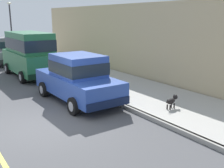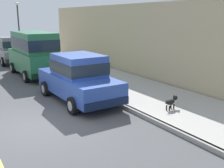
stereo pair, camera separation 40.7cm
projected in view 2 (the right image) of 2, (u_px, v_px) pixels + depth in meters
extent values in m
plane|color=#4C4C4F|center=(41.00, 124.00, 8.80)|extent=(80.00, 80.00, 0.00)
cube|color=gray|center=(123.00, 106.00, 10.44)|extent=(0.16, 64.00, 0.14)
cube|color=#A8A59E|center=(159.00, 98.00, 11.37)|extent=(3.60, 64.00, 0.14)
cube|color=#28479E|center=(78.00, 84.00, 11.17)|extent=(1.86, 4.52, 0.76)
cube|color=#28479E|center=(79.00, 65.00, 10.89)|extent=(1.61, 2.12, 0.84)
cube|color=#19232D|center=(79.00, 67.00, 10.91)|extent=(1.65, 2.16, 0.46)
cube|color=#0E1837|center=(58.00, 80.00, 13.02)|extent=(1.77, 0.22, 0.28)
cube|color=#0E1837|center=(106.00, 103.00, 9.43)|extent=(1.77, 0.22, 0.28)
cylinder|color=black|center=(46.00, 89.00, 11.92)|extent=(0.23, 0.64, 0.64)
cylinder|color=#9E9EA3|center=(46.00, 89.00, 11.92)|extent=(0.24, 0.36, 0.35)
cylinder|color=black|center=(82.00, 83.00, 12.87)|extent=(0.23, 0.64, 0.64)
cylinder|color=#9E9EA3|center=(82.00, 83.00, 12.87)|extent=(0.24, 0.36, 0.35)
cylinder|color=black|center=(73.00, 106.00, 9.65)|extent=(0.23, 0.64, 0.64)
cylinder|color=#9E9EA3|center=(73.00, 106.00, 9.65)|extent=(0.24, 0.36, 0.35)
cylinder|color=black|center=(115.00, 98.00, 10.60)|extent=(0.23, 0.64, 0.64)
cylinder|color=#9E9EA3|center=(115.00, 98.00, 10.60)|extent=(0.24, 0.36, 0.35)
cube|color=#EAEACC|center=(46.00, 73.00, 12.66)|extent=(0.28, 0.08, 0.14)
cube|color=#EAEACC|center=(68.00, 71.00, 13.25)|extent=(0.28, 0.08, 0.14)
cube|color=#23663D|center=(35.00, 61.00, 15.91)|extent=(1.91, 4.80, 1.10)
cube|color=#23663D|center=(34.00, 42.00, 15.65)|extent=(1.68, 3.80, 1.10)
cube|color=#19232D|center=(34.00, 43.00, 15.67)|extent=(1.71, 3.84, 0.61)
cube|color=black|center=(25.00, 62.00, 17.94)|extent=(1.86, 0.20, 0.28)
cube|color=black|center=(49.00, 75.00, 14.08)|extent=(1.86, 0.20, 0.28)
cylinder|color=black|center=(13.00, 68.00, 16.78)|extent=(0.22, 0.64, 0.64)
cylinder|color=#9E9EA3|center=(13.00, 68.00, 16.78)|extent=(0.24, 0.35, 0.35)
cylinder|color=black|center=(43.00, 65.00, 17.76)|extent=(0.22, 0.64, 0.64)
cylinder|color=#9E9EA3|center=(43.00, 65.00, 17.76)|extent=(0.24, 0.35, 0.35)
cylinder|color=black|center=(26.00, 76.00, 14.33)|extent=(0.22, 0.64, 0.64)
cylinder|color=#9E9EA3|center=(26.00, 76.00, 14.33)|extent=(0.24, 0.35, 0.35)
cylinder|color=black|center=(60.00, 73.00, 15.31)|extent=(0.22, 0.64, 0.64)
cylinder|color=#9E9EA3|center=(60.00, 73.00, 15.31)|extent=(0.24, 0.35, 0.35)
cube|color=#EAEACC|center=(15.00, 54.00, 17.52)|extent=(0.28, 0.08, 0.14)
cube|color=#EAEACC|center=(33.00, 53.00, 18.13)|extent=(0.28, 0.08, 0.14)
cube|color=slate|center=(12.00, 53.00, 20.49)|extent=(1.94, 4.55, 0.76)
cube|color=slate|center=(12.00, 43.00, 20.22)|extent=(1.65, 2.15, 0.84)
cube|color=#19232D|center=(12.00, 43.00, 20.23)|extent=(1.69, 2.19, 0.46)
cube|color=#252527|center=(7.00, 53.00, 22.39)|extent=(1.77, 0.26, 0.28)
cube|color=#252527|center=(19.00, 60.00, 18.71)|extent=(1.77, 0.26, 0.28)
cylinder|color=black|center=(21.00, 55.00, 22.19)|extent=(0.24, 0.65, 0.64)
cylinder|color=#9E9EA3|center=(21.00, 55.00, 22.19)|extent=(0.25, 0.36, 0.35)
cylinder|color=black|center=(3.00, 62.00, 18.97)|extent=(0.24, 0.65, 0.64)
cylinder|color=#9E9EA3|center=(3.00, 62.00, 18.97)|extent=(0.25, 0.36, 0.35)
cylinder|color=black|center=(29.00, 60.00, 19.86)|extent=(0.24, 0.65, 0.64)
cylinder|color=#9E9EA3|center=(29.00, 60.00, 19.86)|extent=(0.25, 0.36, 0.35)
cube|color=#EAEACC|center=(14.00, 48.00, 22.61)|extent=(0.28, 0.09, 0.14)
ellipsoid|color=black|center=(170.00, 102.00, 9.73)|extent=(0.47, 0.29, 0.20)
cylinder|color=black|center=(171.00, 106.00, 9.91)|extent=(0.05, 0.05, 0.18)
cylinder|color=black|center=(174.00, 107.00, 9.83)|extent=(0.05, 0.05, 0.18)
cylinder|color=black|center=(167.00, 108.00, 9.73)|extent=(0.05, 0.05, 0.18)
cylinder|color=black|center=(169.00, 108.00, 9.64)|extent=(0.05, 0.05, 0.18)
sphere|color=black|center=(175.00, 98.00, 9.91)|extent=(0.17, 0.17, 0.17)
ellipsoid|color=black|center=(176.00, 98.00, 9.97)|extent=(0.12, 0.09, 0.06)
cone|color=black|center=(174.00, 95.00, 9.91)|extent=(0.06, 0.06, 0.07)
cone|color=black|center=(176.00, 96.00, 9.84)|extent=(0.06, 0.06, 0.07)
cylinder|color=black|center=(166.00, 102.00, 9.54)|extent=(0.12, 0.06, 0.13)
cylinder|color=#2D2D33|center=(19.00, 30.00, 23.59)|extent=(0.12, 0.12, 4.20)
ellipsoid|color=silver|center=(17.00, 3.00, 23.06)|extent=(0.36, 0.36, 0.20)
cube|color=tan|center=(125.00, 39.00, 16.48)|extent=(0.50, 20.00, 4.08)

